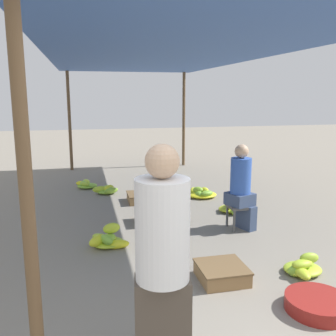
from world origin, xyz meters
name	(u,v)px	position (x,y,z in m)	size (l,w,h in m)	color
canopy_post_front_left	(28,220)	(-1.53, 0.30, 1.28)	(0.08, 0.08, 2.56)	brown
canopy_post_back_left	(70,121)	(-1.53, 8.23, 1.28)	(0.08, 0.08, 2.56)	brown
canopy_post_back_right	(184,120)	(1.53, 8.23, 1.28)	(0.08, 0.08, 2.56)	brown
canopy_tarp	(157,56)	(0.00, 4.27, 2.58)	(3.46, 8.33, 0.04)	#33569E
vendor_foreground	(163,266)	(-0.74, 0.40, 0.87)	(0.40, 0.40, 1.67)	#4C4238
stool	(239,209)	(1.00, 3.12, 0.30)	(0.34, 0.34, 0.37)	#4C4C4C
vendor_seated	(242,186)	(1.02, 3.12, 0.65)	(0.44, 0.44, 1.27)	#384766
basin_black	(318,304)	(0.84, 0.93, 0.07)	(0.60, 0.60, 0.13)	maroon
banana_pile_left_0	(107,190)	(-0.79, 5.57, 0.08)	(0.53, 0.41, 0.17)	yellow
banana_pile_left_1	(86,184)	(-1.19, 6.14, 0.08)	(0.47, 0.48, 0.16)	#AECA2D
banana_pile_left_2	(107,240)	(-0.96, 2.85, 0.10)	(0.55, 0.43, 0.30)	#78B437
banana_pile_right_0	(303,267)	(1.12, 1.62, 0.08)	(0.46, 0.59, 0.24)	#C7D429
banana_pile_right_1	(165,166)	(0.90, 7.74, 0.09)	(0.59, 0.49, 0.25)	#BBCF2B
banana_pile_right_2	(234,208)	(1.23, 3.86, 0.08)	(0.47, 0.55, 0.25)	#96C031
banana_pile_right_3	(201,193)	(0.99, 4.90, 0.08)	(0.57, 0.61, 0.21)	yellow
crate_near	(153,216)	(-0.20, 3.67, 0.11)	(0.48, 0.48, 0.22)	brown
crate_mid	(142,197)	(-0.19, 4.85, 0.08)	(0.53, 0.53, 0.16)	olive
crate_far	(222,273)	(0.18, 1.68, 0.08)	(0.51, 0.51, 0.17)	olive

